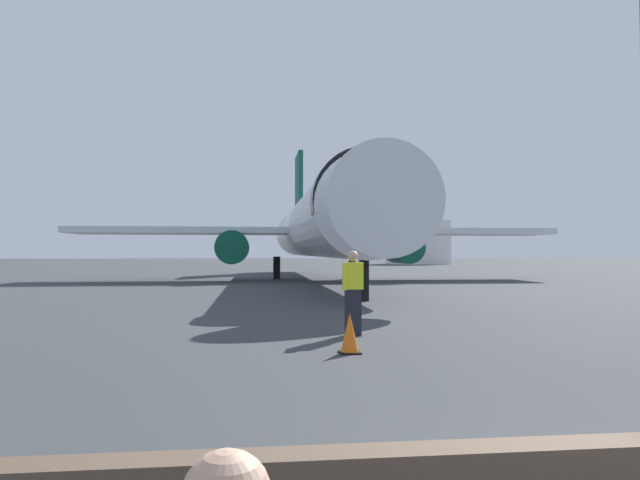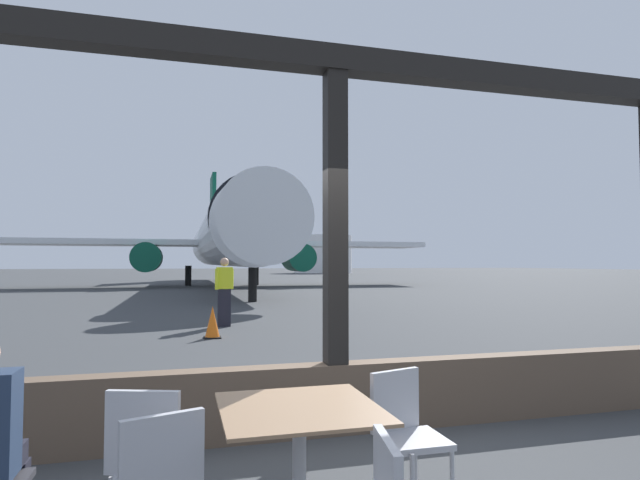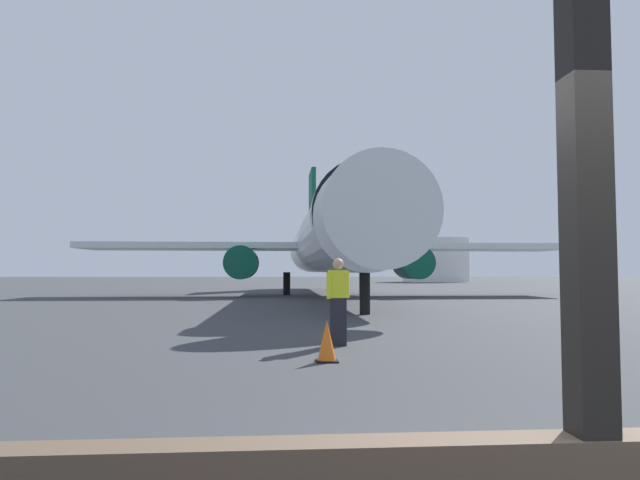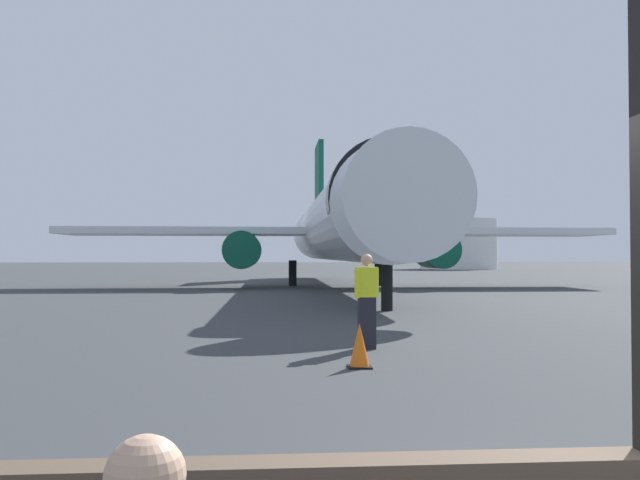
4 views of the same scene
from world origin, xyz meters
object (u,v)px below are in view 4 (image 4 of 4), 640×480
Objects in this scene: traffic_cone at (360,347)px; fuel_storage_tank at (458,244)px; ground_crew_worker at (367,300)px; airplane at (340,225)px.

fuel_storage_tank is (21.66, 69.56, 2.72)m from traffic_cone.
fuel_storage_tank is (21.26, 67.58, 2.14)m from ground_crew_worker.
traffic_cone is at bearing -95.27° from airplane.
traffic_cone is at bearing -101.47° from ground_crew_worker.
airplane reaches higher than fuel_storage_tank.
fuel_storage_tank is at bearing 66.94° from airplane.
airplane is 20.11× the size of ground_crew_worker.
traffic_cone is (-0.40, -1.98, -0.58)m from ground_crew_worker.
fuel_storage_tank reaches higher than ground_crew_worker.
fuel_storage_tank is at bearing 72.54° from ground_crew_worker.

